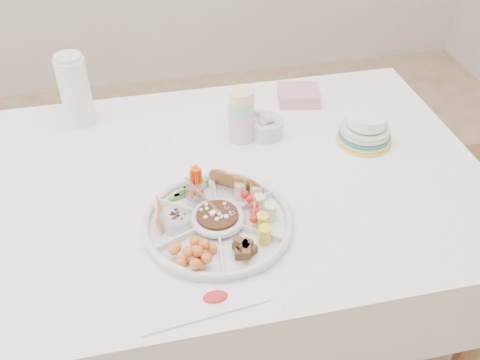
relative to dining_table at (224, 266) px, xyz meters
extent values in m
plane|color=tan|center=(0.00, 0.00, -0.38)|extent=(4.00, 4.00, 0.00)
cube|color=white|center=(0.00, 0.00, 0.00)|extent=(1.52, 1.02, 0.76)
cylinder|color=white|center=(-0.05, -0.20, 0.40)|extent=(0.50, 0.50, 0.04)
cylinder|color=black|center=(-0.05, -0.20, 0.41)|extent=(0.14, 0.14, 0.04)
cylinder|color=white|center=(0.10, 0.18, 0.49)|extent=(0.10, 0.10, 0.22)
cylinder|color=white|center=(-0.39, 0.38, 0.50)|extent=(0.10, 0.10, 0.24)
cylinder|color=#AABDB5|center=(0.17, 0.18, 0.42)|extent=(0.14, 0.14, 0.08)
cube|color=pink|center=(0.34, 0.35, 0.40)|extent=(0.16, 0.14, 0.05)
cylinder|color=yellow|center=(0.46, 0.08, 0.43)|extent=(0.20, 0.20, 0.11)
cube|color=silver|center=(-0.13, -0.42, 0.38)|extent=(0.30, 0.13, 0.01)
camera|label=1|loc=(-0.20, -1.17, 1.34)|focal=40.00mm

